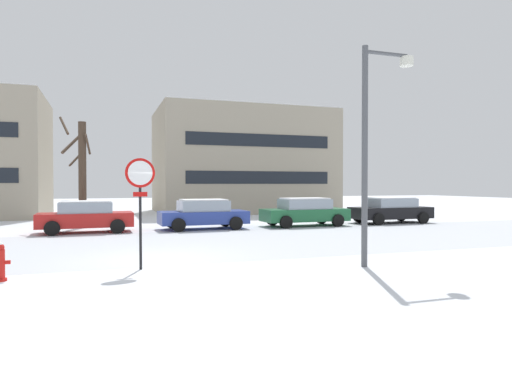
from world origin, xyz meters
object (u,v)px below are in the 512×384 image
(parked_car_blue, at_px, (203,214))
(parked_car_green, at_px, (305,212))
(parked_car_black, at_px, (390,210))
(fire_hydrant, at_px, (0,261))
(street_lamp, at_px, (373,133))
(parked_car_red, at_px, (86,216))
(stop_sign, at_px, (140,191))

(parked_car_blue, height_order, parked_car_green, parked_car_green)
(parked_car_blue, bearing_deg, parked_car_black, -0.03)
(parked_car_green, xyz_separation_m, parked_car_black, (5.36, 0.11, -0.01))
(fire_hydrant, xyz_separation_m, parked_car_blue, (6.83, 10.07, 0.29))
(street_lamp, height_order, parked_car_black, street_lamp)
(fire_hydrant, distance_m, parked_car_black, 20.24)
(fire_hydrant, xyz_separation_m, parked_car_red, (1.46, 10.22, 0.29))
(stop_sign, distance_m, street_lamp, 6.31)
(parked_car_red, bearing_deg, parked_car_blue, -1.62)
(street_lamp, distance_m, parked_car_blue, 11.72)
(stop_sign, height_order, fire_hydrant, stop_sign)
(fire_hydrant, distance_m, street_lamp, 9.62)
(stop_sign, distance_m, fire_hydrant, 3.53)
(street_lamp, xyz_separation_m, parked_car_black, (8.51, 11.15, -2.80))
(street_lamp, xyz_separation_m, parked_car_blue, (-2.22, 11.16, -2.80))
(fire_hydrant, distance_m, parked_car_red, 10.33)
(parked_car_black, bearing_deg, parked_car_blue, 179.97)
(fire_hydrant, relative_size, parked_car_blue, 0.21)
(stop_sign, distance_m, parked_car_green, 13.16)
(stop_sign, xyz_separation_m, parked_car_red, (-1.67, 9.73, -1.27))
(street_lamp, relative_size, parked_car_blue, 1.37)
(parked_car_black, bearing_deg, parked_car_red, 179.44)
(stop_sign, relative_size, parked_car_blue, 0.67)
(stop_sign, distance_m, parked_car_red, 9.96)
(fire_hydrant, relative_size, parked_car_red, 0.22)
(fire_hydrant, relative_size, parked_car_black, 0.20)
(street_lamp, bearing_deg, parked_car_blue, 101.24)
(stop_sign, bearing_deg, fire_hydrant, -171.17)
(street_lamp, bearing_deg, parked_car_green, 74.09)
(street_lamp, bearing_deg, fire_hydrant, 173.12)
(stop_sign, relative_size, parked_car_green, 0.63)
(street_lamp, relative_size, parked_car_red, 1.42)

